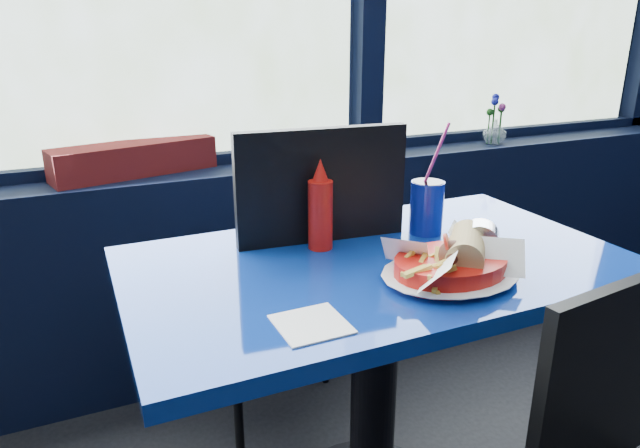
{
  "coord_description": "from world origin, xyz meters",
  "views": [
    {
      "loc": [
        -0.35,
        0.9,
        1.28
      ],
      "look_at": [
        0.14,
        1.98,
        0.87
      ],
      "focal_mm": 32.0,
      "sensor_mm": 36.0,
      "label": 1
    }
  ],
  "objects_px": {
    "chair_near_back": "(299,273)",
    "planter_box": "(135,159)",
    "ketchup_bottle": "(320,210)",
    "soda_cup": "(427,206)",
    "flower_vase": "(495,129)",
    "food_basket": "(453,263)",
    "near_table": "(376,326)"
  },
  "relations": [
    {
      "from": "chair_near_back",
      "to": "flower_vase",
      "type": "relative_size",
      "value": 4.93
    },
    {
      "from": "flower_vase",
      "to": "ketchup_bottle",
      "type": "xyz_separation_m",
      "value": [
        -1.14,
        -0.7,
        -0.01
      ]
    },
    {
      "from": "planter_box",
      "to": "food_basket",
      "type": "distance_m",
      "value": 1.19
    },
    {
      "from": "soda_cup",
      "to": "planter_box",
      "type": "bearing_deg",
      "value": 130.0
    },
    {
      "from": "near_table",
      "to": "soda_cup",
      "type": "bearing_deg",
      "value": 28.18
    },
    {
      "from": "near_table",
      "to": "food_basket",
      "type": "height_order",
      "value": "food_basket"
    },
    {
      "from": "chair_near_back",
      "to": "soda_cup",
      "type": "height_order",
      "value": "soda_cup"
    },
    {
      "from": "planter_box",
      "to": "flower_vase",
      "type": "distance_m",
      "value": 1.49
    },
    {
      "from": "ketchup_bottle",
      "to": "flower_vase",
      "type": "bearing_deg",
      "value": 31.6
    },
    {
      "from": "planter_box",
      "to": "ketchup_bottle",
      "type": "height_order",
      "value": "ketchup_bottle"
    },
    {
      "from": "near_table",
      "to": "flower_vase",
      "type": "relative_size",
      "value": 5.66
    },
    {
      "from": "planter_box",
      "to": "ketchup_bottle",
      "type": "bearing_deg",
      "value": -79.28
    },
    {
      "from": "planter_box",
      "to": "soda_cup",
      "type": "relative_size",
      "value": 1.82
    },
    {
      "from": "soda_cup",
      "to": "flower_vase",
      "type": "bearing_deg",
      "value": 40.65
    },
    {
      "from": "chair_near_back",
      "to": "ketchup_bottle",
      "type": "xyz_separation_m",
      "value": [
        -0.02,
        -0.18,
        0.25
      ]
    },
    {
      "from": "near_table",
      "to": "planter_box",
      "type": "height_order",
      "value": "planter_box"
    },
    {
      "from": "flower_vase",
      "to": "soda_cup",
      "type": "bearing_deg",
      "value": -139.35
    },
    {
      "from": "flower_vase",
      "to": "ketchup_bottle",
      "type": "bearing_deg",
      "value": -148.4
    },
    {
      "from": "ketchup_bottle",
      "to": "soda_cup",
      "type": "relative_size",
      "value": 0.77
    },
    {
      "from": "chair_near_back",
      "to": "ketchup_bottle",
      "type": "distance_m",
      "value": 0.31
    },
    {
      "from": "chair_near_back",
      "to": "flower_vase",
      "type": "xyz_separation_m",
      "value": [
        1.12,
        0.51,
        0.26
      ]
    },
    {
      "from": "chair_near_back",
      "to": "ketchup_bottle",
      "type": "relative_size",
      "value": 4.52
    },
    {
      "from": "chair_near_back",
      "to": "food_basket",
      "type": "bearing_deg",
      "value": 115.77
    },
    {
      "from": "food_basket",
      "to": "soda_cup",
      "type": "relative_size",
      "value": 1.18
    },
    {
      "from": "near_table",
      "to": "ketchup_bottle",
      "type": "xyz_separation_m",
      "value": [
        -0.1,
        0.12,
        0.28
      ]
    },
    {
      "from": "food_basket",
      "to": "ketchup_bottle",
      "type": "height_order",
      "value": "ketchup_bottle"
    },
    {
      "from": "chair_near_back",
      "to": "near_table",
      "type": "bearing_deg",
      "value": 110.19
    },
    {
      "from": "chair_near_back",
      "to": "planter_box",
      "type": "height_order",
      "value": "chair_near_back"
    },
    {
      "from": "food_basket",
      "to": "ketchup_bottle",
      "type": "bearing_deg",
      "value": 98.86
    },
    {
      "from": "flower_vase",
      "to": "planter_box",
      "type": "bearing_deg",
      "value": 177.22
    },
    {
      "from": "food_basket",
      "to": "near_table",
      "type": "bearing_deg",
      "value": 95.16
    },
    {
      "from": "chair_near_back",
      "to": "planter_box",
      "type": "xyz_separation_m",
      "value": [
        -0.37,
        0.59,
        0.25
      ]
    }
  ]
}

